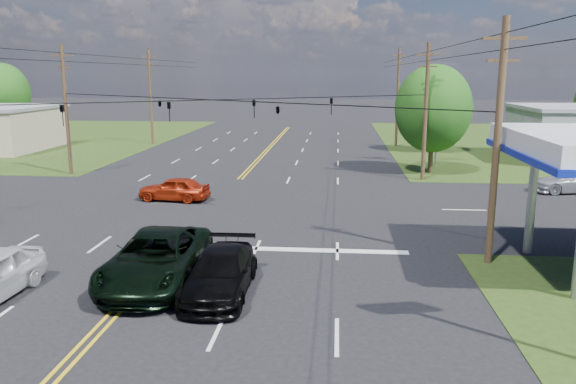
# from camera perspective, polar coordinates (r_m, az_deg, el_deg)

# --- Properties ---
(ground) EXTENTS (280.00, 280.00, 0.00)m
(ground) POSITION_cam_1_polar(r_m,az_deg,el_deg) (32.60, -7.33, -1.33)
(ground) COLOR black
(ground) RESTS_ON ground
(stop_bar) EXTENTS (10.00, 0.50, 0.02)m
(stop_bar) POSITION_cam_1_polar(r_m,az_deg,el_deg) (24.23, 0.28, -5.91)
(stop_bar) COLOR silver
(stop_bar) RESTS_ON ground
(pole_se) EXTENTS (1.60, 0.28, 9.50)m
(pole_se) POSITION_cam_1_polar(r_m,az_deg,el_deg) (22.95, 20.47, 4.91)
(pole_se) COLOR #3B2C19
(pole_se) RESTS_ON ground
(pole_nw) EXTENTS (1.60, 0.28, 9.50)m
(pole_nw) POSITION_cam_1_polar(r_m,az_deg,el_deg) (44.74, -21.61, 7.89)
(pole_nw) COLOR #3B2C19
(pole_nw) RESTS_ON ground
(pole_ne) EXTENTS (1.60, 0.28, 9.50)m
(pole_ne) POSITION_cam_1_polar(r_m,az_deg,el_deg) (40.53, 13.81, 8.04)
(pole_ne) COLOR #3B2C19
(pole_ne) RESTS_ON ground
(pole_left_far) EXTENTS (1.60, 0.28, 10.00)m
(pole_left_far) POSITION_cam_1_polar(r_m,az_deg,el_deg) (62.30, -13.79, 9.52)
(pole_left_far) COLOR #3B2C19
(pole_left_far) RESTS_ON ground
(pole_right_far) EXTENTS (1.60, 0.28, 10.00)m
(pole_right_far) POSITION_cam_1_polar(r_m,az_deg,el_deg) (59.34, 11.08, 9.53)
(pole_right_far) COLOR #3B2C19
(pole_right_far) RESTS_ON ground
(span_wire_signals) EXTENTS (26.00, 18.00, 1.13)m
(span_wire_signals) POSITION_cam_1_polar(r_m,az_deg,el_deg) (31.78, -7.62, 9.25)
(span_wire_signals) COLOR black
(span_wire_signals) RESTS_ON ground
(power_lines) EXTENTS (26.04, 100.00, 0.64)m
(power_lines) POSITION_cam_1_polar(r_m,az_deg,el_deg) (29.82, -8.62, 14.06)
(power_lines) COLOR black
(power_lines) RESTS_ON ground
(tree_right_a) EXTENTS (5.70, 5.70, 8.18)m
(tree_right_a) POSITION_cam_1_polar(r_m,az_deg,el_deg) (43.64, 14.53, 8.20)
(tree_right_a) COLOR #3B2C19
(tree_right_a) RESTS_ON ground
(tree_right_b) EXTENTS (4.94, 4.94, 7.09)m
(tree_right_b) POSITION_cam_1_polar(r_m,az_deg,el_deg) (55.91, 15.07, 8.24)
(tree_right_b) COLOR #3B2C19
(tree_right_b) RESTS_ON ground
(tree_far_l) EXTENTS (6.08, 6.08, 8.72)m
(tree_far_l) POSITION_cam_1_polar(r_m,az_deg,el_deg) (74.07, -27.00, 8.93)
(tree_far_l) COLOR #3B2C19
(tree_far_l) RESTS_ON ground
(pickup_dkgreen) EXTENTS (3.16, 6.61, 1.82)m
(pickup_dkgreen) POSITION_cam_1_polar(r_m,az_deg,el_deg) (20.85, -13.23, -6.60)
(pickup_dkgreen) COLOR black
(pickup_dkgreen) RESTS_ON ground
(suv_black) EXTENTS (2.13, 5.16, 1.49)m
(suv_black) POSITION_cam_1_polar(r_m,az_deg,el_deg) (19.52, -6.90, -8.16)
(suv_black) COLOR black
(suv_black) RESTS_ON ground
(sedan_red) EXTENTS (4.34, 2.13, 1.43)m
(sedan_red) POSITION_cam_1_polar(r_m,az_deg,el_deg) (34.07, -11.50, 0.33)
(sedan_red) COLOR #A1230B
(sedan_red) RESTS_ON ground
(sedan_far) EXTENTS (5.26, 2.65, 1.47)m
(sedan_far) POSITION_cam_1_polar(r_m,az_deg,el_deg) (40.01, 26.98, 1.00)
(sedan_far) COLOR silver
(sedan_far) RESTS_ON ground
(polesign_ne) EXTENTS (1.99, 0.46, 7.17)m
(polesign_ne) POSITION_cam_1_polar(r_m,az_deg,el_deg) (47.90, 15.08, 9.18)
(polesign_ne) COLOR #A5A5AA
(polesign_ne) RESTS_ON ground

